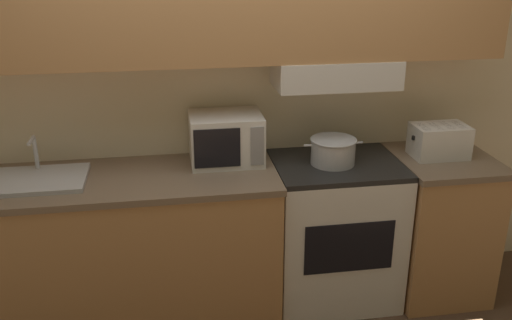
{
  "coord_description": "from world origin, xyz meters",
  "views": [
    {
      "loc": [
        -0.38,
        -3.22,
        2.08
      ],
      "look_at": [
        0.05,
        -0.56,
        1.03
      ],
      "focal_mm": 40.0,
      "sensor_mm": 36.0,
      "label": 1
    }
  ],
  "objects_px": {
    "sink_basin": "(33,180)",
    "stove_range": "(334,231)",
    "toaster": "(439,141)",
    "microwave": "(226,138)",
    "cooking_pot": "(333,150)"
  },
  "relations": [
    {
      "from": "cooking_pot",
      "to": "toaster",
      "type": "distance_m",
      "value": 0.65
    },
    {
      "from": "stove_range",
      "to": "toaster",
      "type": "height_order",
      "value": "toaster"
    },
    {
      "from": "toaster",
      "to": "cooking_pot",
      "type": "bearing_deg",
      "value": -178.77
    },
    {
      "from": "stove_range",
      "to": "cooking_pot",
      "type": "height_order",
      "value": "cooking_pot"
    },
    {
      "from": "sink_basin",
      "to": "stove_range",
      "type": "bearing_deg",
      "value": 0.62
    },
    {
      "from": "cooking_pot",
      "to": "toaster",
      "type": "height_order",
      "value": "toaster"
    },
    {
      "from": "microwave",
      "to": "toaster",
      "type": "xyz_separation_m",
      "value": [
        1.24,
        -0.12,
        -0.04
      ]
    },
    {
      "from": "stove_range",
      "to": "toaster",
      "type": "distance_m",
      "value": 0.82
    },
    {
      "from": "stove_range",
      "to": "microwave",
      "type": "xyz_separation_m",
      "value": [
        -0.63,
        0.12,
        0.58
      ]
    },
    {
      "from": "microwave",
      "to": "sink_basin",
      "type": "height_order",
      "value": "microwave"
    },
    {
      "from": "toaster",
      "to": "sink_basin",
      "type": "relative_size",
      "value": 0.6
    },
    {
      "from": "stove_range",
      "to": "toaster",
      "type": "bearing_deg",
      "value": 0.39
    },
    {
      "from": "sink_basin",
      "to": "microwave",
      "type": "bearing_deg",
      "value": 7.62
    },
    {
      "from": "microwave",
      "to": "toaster",
      "type": "height_order",
      "value": "microwave"
    },
    {
      "from": "stove_range",
      "to": "microwave",
      "type": "bearing_deg",
      "value": 169.1
    }
  ]
}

